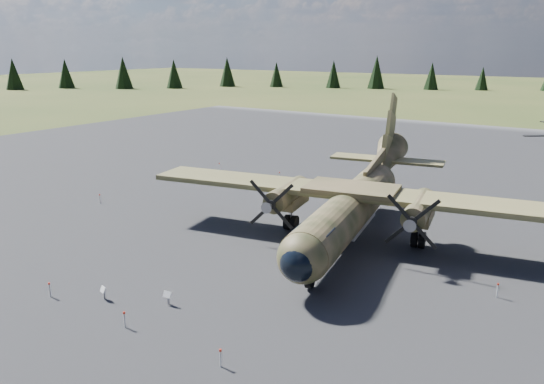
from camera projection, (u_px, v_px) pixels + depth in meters
The scene contains 7 objects.
ground at pixel (252, 240), 37.88m from camera, with size 500.00×500.00×0.00m, color brown.
apron at pixel (320, 206), 45.92m from camera, with size 120.00×120.00×0.04m, color #56565B.
transport_plane at pixel (355, 198), 37.95m from camera, with size 30.24×27.20×9.97m.
info_placard_left at pixel (103, 291), 28.77m from camera, with size 0.50×0.32×0.73m.
info_placard_right at pixel (168, 296), 28.15m from camera, with size 0.50×0.23×0.76m.
barrier_fence at pixel (246, 232), 37.93m from camera, with size 33.12×29.62×0.85m.
treeline at pixel (327, 171), 37.22m from camera, with size 333.78×329.51×10.99m.
Camera 1 is at (20.89, -28.94, 13.23)m, focal length 35.00 mm.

